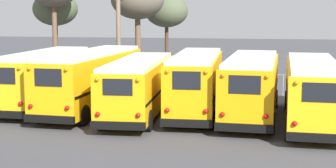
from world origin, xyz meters
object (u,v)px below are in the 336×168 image
Objects in this scene: school_bus_0 at (44,77)px; school_bus_1 at (92,78)px; school_bus_4 at (252,85)px; bare_tree_0 at (137,0)px; bare_tree_1 at (167,12)px; utility_pole at (118,29)px; bare_tree_2 at (55,9)px; school_bus_5 at (312,89)px; school_bus_3 at (196,82)px; school_bus_2 at (139,85)px.

school_bus_0 is 0.88× the size of school_bus_1.
bare_tree_0 is at bearing 126.03° from school_bus_4.
school_bus_1 is 16.03m from bare_tree_1.
utility_pole is 3.61m from bare_tree_0.
school_bus_4 is at bearing -53.97° from bare_tree_0.
school_bus_4 is 18.32m from bare_tree_1.
school_bus_0 is 2.99m from school_bus_1.
school_bus_4 is 1.38× the size of bare_tree_2.
school_bus_5 is at bearing -6.82° from school_bus_0.
school_bus_3 reaches higher than school_bus_4.
school_bus_4 is 14.28m from utility_pole.
school_bus_5 is (2.98, -0.85, -0.03)m from school_bus_4.
bare_tree_2 is (-4.36, 12.28, 3.96)m from school_bus_0.
school_bus_2 is 1.06× the size of school_bus_4.
school_bus_3 is (8.93, -0.35, 0.02)m from school_bus_0.
utility_pole reaches higher than bare_tree_2.
school_bus_2 is (5.96, -1.26, -0.10)m from school_bus_0.
bare_tree_0 reaches higher than school_bus_1.
bare_tree_2 is at bearing 152.20° from utility_pole.
school_bus_3 is at bearing -62.73° from bare_tree_0.
bare_tree_1 is at bearing 84.97° from school_bus_1.
bare_tree_2 reaches higher than school_bus_0.
utility_pole is 7.25m from bare_tree_2.
school_bus_1 is 9.56m from utility_pole.
school_bus_1 is 15.00m from bare_tree_2.
school_bus_3 is at bearing 16.94° from school_bus_2.
bare_tree_0 reaches higher than school_bus_5.
school_bus_5 is at bearing -7.51° from school_bus_1.
bare_tree_1 is at bearing 106.32° from school_bus_3.
bare_tree_2 reaches higher than bare_tree_1.
utility_pole is (1.92, 8.97, 2.48)m from school_bus_0.
school_bus_2 is at bearing -176.80° from school_bus_4.
bare_tree_1 is (2.42, 6.35, 1.29)m from utility_pole.
bare_tree_2 is (-13.29, 12.64, 3.94)m from school_bus_3.
bare_tree_0 is at bearing -114.54° from bare_tree_1.
utility_pole is at bearing 140.33° from school_bus_5.
bare_tree_1 is at bearing 19.24° from bare_tree_2.
school_bus_2 is at bearing 176.67° from school_bus_5.
utility_pole is 1.19× the size of bare_tree_1.
bare_tree_1 is (-7.57, 16.25, 3.77)m from school_bus_4.
school_bus_1 is 1.59× the size of bare_tree_1.
school_bus_0 is at bearing 168.04° from school_bus_2.
bare_tree_0 is 1.16× the size of bare_tree_1.
school_bus_1 is 8.96m from school_bus_4.
bare_tree_0 is at bearing 132.04° from school_bus_5.
bare_tree_1 is (-1.61, 16.58, 3.87)m from school_bus_2.
school_bus_0 reaches higher than school_bus_4.
bare_tree_1 reaches higher than school_bus_1.
bare_tree_0 is (-0.27, 11.94, 4.61)m from school_bus_1.
school_bus_1 is 12.01m from school_bus_5.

